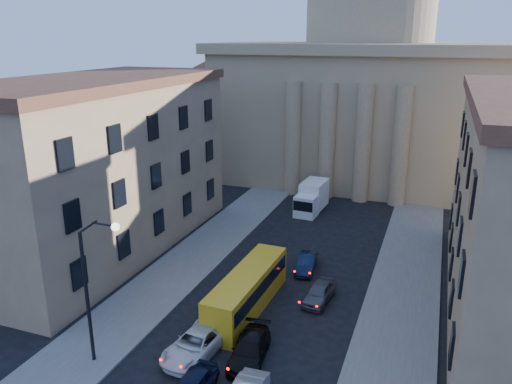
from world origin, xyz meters
The scene contains 11 objects.
sidewalk_left centered at (-8.50, 18.00, 0.07)m, with size 5.00×60.00×0.15m, color #615D59.
sidewalk_right centered at (8.50, 18.00, 0.07)m, with size 5.00×60.00×0.15m, color #615D59.
church centered at (0.00, 55.47, 11.88)m, with size 68.02×28.76×36.60m.
building_left centered at (-17.00, 22.00, 7.42)m, with size 11.60×26.60×14.70m.
street_lamp centered at (-6.97, 8.00, 5.29)m, with size 2.62×0.44×8.83m.
car_left_mid centered at (-2.28, 10.67, 0.72)m, with size 2.38×5.17×1.44m, color silver.
car_right_mid centered at (0.80, 11.29, 0.67)m, with size 1.87×4.61×1.34m, color black.
car_right_far centered at (2.99, 19.19, 0.67)m, with size 1.57×3.91×1.33m, color #4A4A4F.
car_right_distant centered at (0.92, 23.54, 0.63)m, with size 1.33×3.80×1.25m, color black.
city_bus centered at (-1.35, 16.48, 1.47)m, with size 2.54×9.75×2.73m.
box_truck centered at (-2.23, 37.39, 1.46)m, with size 2.53×5.72×3.08m.
Camera 1 is at (9.72, -11.62, 17.88)m, focal length 35.00 mm.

